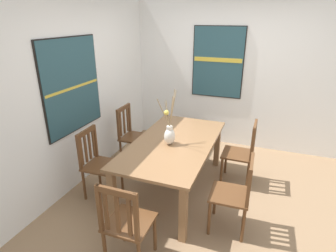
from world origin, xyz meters
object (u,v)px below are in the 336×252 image
at_px(chair_1, 126,223).
at_px(dining_table, 174,148).
at_px(chair_3, 242,152).
at_px(chair_4, 98,162).
at_px(painting_on_side_wall, 218,63).
at_px(chair_0, 132,135).
at_px(chair_2, 236,193).
at_px(centerpiece_vase, 169,134).
at_px(painting_on_back_wall, 72,86).

bearing_deg(chair_1, dining_table, 0.84).
bearing_deg(chair_1, chair_3, -23.98).
distance_m(chair_4, painting_on_side_wall, 2.70).
relative_size(chair_1, chair_3, 1.01).
distance_m(chair_0, chair_2, 2.05).
bearing_deg(dining_table, chair_0, 60.76).
relative_size(dining_table, chair_3, 2.05).
relative_size(centerpiece_vase, painting_on_back_wall, 0.57).
distance_m(dining_table, painting_on_back_wall, 1.56).
xyz_separation_m(chair_4, painting_on_back_wall, (0.21, 0.43, 0.94)).
bearing_deg(chair_3, chair_2, -176.87).
relative_size(centerpiece_vase, painting_on_side_wall, 0.57).
xyz_separation_m(chair_0, painting_on_back_wall, (-0.75, 0.43, 0.94)).
height_order(chair_1, painting_on_side_wall, painting_on_side_wall).
height_order(centerpiece_vase, chair_3, centerpiece_vase).
bearing_deg(chair_4, chair_1, -133.99).
bearing_deg(chair_2, centerpiece_vase, 65.68).
xyz_separation_m(chair_0, painting_on_side_wall, (1.30, -1.07, 1.02)).
height_order(chair_3, chair_4, chair_3).
xyz_separation_m(chair_2, painting_on_side_wall, (2.30, 0.73, 1.03)).
xyz_separation_m(chair_2, chair_3, (1.01, 0.06, 0.00)).
bearing_deg(chair_0, chair_3, -89.77).
relative_size(dining_table, chair_2, 2.13).
distance_m(dining_table, chair_3, 1.00).
distance_m(chair_2, painting_on_back_wall, 2.43).
xyz_separation_m(dining_table, chair_4, (-0.47, 0.89, -0.15)).
height_order(dining_table, chair_0, chair_0).
height_order(chair_0, chair_1, chair_0).
relative_size(dining_table, centerpiece_vase, 2.75).
bearing_deg(centerpiece_vase, chair_1, -177.73).
height_order(chair_1, chair_4, chair_1).
height_order(dining_table, chair_3, chair_3).
relative_size(chair_3, chair_4, 1.01).
height_order(chair_0, chair_4, chair_0).
bearing_deg(chair_3, centerpiece_vase, 123.89).
bearing_deg(painting_on_side_wall, chair_2, -162.47).
bearing_deg(painting_on_side_wall, chair_3, -152.56).
height_order(chair_0, painting_on_back_wall, painting_on_back_wall).
bearing_deg(painting_on_side_wall, chair_1, 177.22).
relative_size(chair_0, chair_3, 1.02).
relative_size(painting_on_back_wall, painting_on_side_wall, 0.99).
xyz_separation_m(chair_4, painting_on_side_wall, (2.26, -1.06, 1.02)).
height_order(dining_table, chair_1, chair_1).
xyz_separation_m(centerpiece_vase, chair_0, (0.58, 0.86, -0.38)).
relative_size(centerpiece_vase, chair_1, 0.74).
xyz_separation_m(centerpiece_vase, painting_on_back_wall, (-0.17, 1.29, 0.56)).
xyz_separation_m(dining_table, chair_3, (0.51, -0.84, -0.15)).
bearing_deg(centerpiece_vase, painting_on_side_wall, -6.16).
relative_size(chair_1, painting_on_back_wall, 0.77).
xyz_separation_m(dining_table, centerpiece_vase, (-0.08, 0.03, 0.23)).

